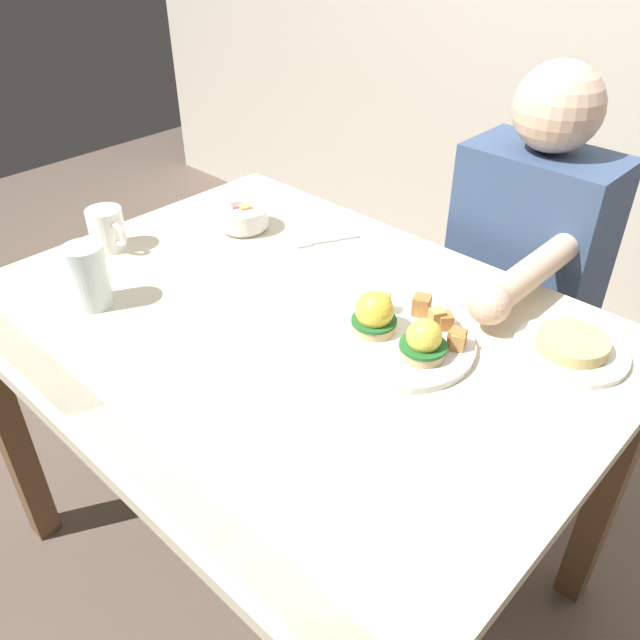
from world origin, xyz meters
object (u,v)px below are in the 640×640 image
at_px(water_glass_near, 89,280).
at_px(fork, 324,241).
at_px(coffee_mug, 107,228).
at_px(side_plate, 571,348).
at_px(eggs_benedict_plate, 401,333).
at_px(fruit_bowl, 243,217).
at_px(dining_table, 291,364).
at_px(diner_person, 519,276).

bearing_deg(water_glass_near, fork, 72.97).
bearing_deg(coffee_mug, side_plate, 20.33).
bearing_deg(coffee_mug, fork, 46.68).
relative_size(eggs_benedict_plate, fruit_bowl, 2.25).
distance_m(fork, water_glass_near, 0.53).
bearing_deg(eggs_benedict_plate, side_plate, 38.41).
relative_size(fork, water_glass_near, 1.13).
relative_size(dining_table, water_glass_near, 9.34).
relative_size(fruit_bowl, diner_person, 0.11).
relative_size(fruit_bowl, side_plate, 0.60).
xyz_separation_m(fruit_bowl, water_glass_near, (0.03, -0.42, 0.02)).
relative_size(fork, side_plate, 0.73).
relative_size(fork, diner_person, 0.13).
distance_m(eggs_benedict_plate, fork, 0.42).
bearing_deg(coffee_mug, dining_table, 8.74).
height_order(fruit_bowl, fork, fruit_bowl).
bearing_deg(side_plate, fork, 179.47).
bearing_deg(fork, side_plate, -0.53).
xyz_separation_m(fork, water_glass_near, (-0.15, -0.50, 0.05)).
distance_m(fruit_bowl, fork, 0.21).
bearing_deg(fruit_bowl, fork, 23.55).
relative_size(coffee_mug, diner_person, 0.10).
height_order(dining_table, fork, fork).
height_order(side_plate, diner_person, diner_person).
relative_size(dining_table, side_plate, 6.00).
distance_m(fork, diner_person, 0.48).
distance_m(dining_table, diner_person, 0.63).
xyz_separation_m(coffee_mug, fork, (0.33, 0.36, -0.05)).
height_order(water_glass_near, diner_person, diner_person).
xyz_separation_m(eggs_benedict_plate, diner_person, (-0.03, 0.52, -0.12)).
height_order(water_glass_near, side_plate, water_glass_near).
bearing_deg(coffee_mug, water_glass_near, -39.47).
relative_size(eggs_benedict_plate, water_glass_near, 2.10).
distance_m(eggs_benedict_plate, side_plate, 0.30).
bearing_deg(side_plate, eggs_benedict_plate, -141.59).
bearing_deg(diner_person, water_glass_near, -121.00).
relative_size(coffee_mug, side_plate, 0.56).
height_order(fork, side_plate, side_plate).
bearing_deg(diner_person, fruit_bowl, -142.63).
distance_m(fruit_bowl, side_plate, 0.80).
relative_size(eggs_benedict_plate, side_plate, 1.35).
height_order(fruit_bowl, water_glass_near, water_glass_near).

